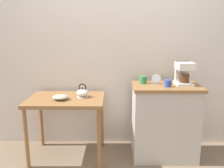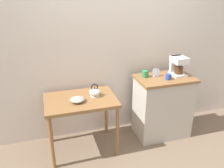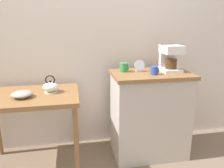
% 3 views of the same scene
% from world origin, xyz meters
% --- Properties ---
extents(ground_plane, '(8.00, 8.00, 0.00)m').
position_xyz_m(ground_plane, '(0.00, 0.00, 0.00)').
color(ground_plane, '#7A6651').
extents(back_wall, '(4.40, 0.10, 2.80)m').
position_xyz_m(back_wall, '(0.10, 0.38, 1.40)').
color(back_wall, silver).
rests_on(back_wall, ground_plane).
extents(wooden_table, '(0.87, 0.61, 0.74)m').
position_xyz_m(wooden_table, '(-0.56, -0.03, 0.64)').
color(wooden_table, olive).
rests_on(wooden_table, ground_plane).
extents(kitchen_counter, '(0.77, 0.49, 0.89)m').
position_xyz_m(kitchen_counter, '(0.60, -0.02, 0.45)').
color(kitchen_counter, '#BCB7AD').
rests_on(kitchen_counter, ground_plane).
extents(bowl_stoneware, '(0.18, 0.18, 0.06)m').
position_xyz_m(bowl_stoneware, '(-0.60, -0.10, 0.77)').
color(bowl_stoneware, '#9E998C').
rests_on(bowl_stoneware, wooden_table).
extents(teakettle, '(0.17, 0.14, 0.16)m').
position_xyz_m(teakettle, '(-0.37, 0.00, 0.79)').
color(teakettle, white).
rests_on(teakettle, wooden_table).
extents(coffee_maker, '(0.18, 0.22, 0.26)m').
position_xyz_m(coffee_maker, '(0.80, 0.02, 1.03)').
color(coffee_maker, white).
rests_on(coffee_maker, kitchen_counter).
extents(mug_tall_green, '(0.09, 0.08, 0.09)m').
position_xyz_m(mug_tall_green, '(0.34, 0.07, 0.93)').
color(mug_tall_green, '#338C4C').
rests_on(mug_tall_green, kitchen_counter).
extents(mug_blue, '(0.08, 0.07, 0.08)m').
position_xyz_m(mug_blue, '(0.59, -0.10, 0.93)').
color(mug_blue, '#2D4CAD').
rests_on(mug_blue, kitchen_counter).
extents(table_clock, '(0.10, 0.05, 0.12)m').
position_xyz_m(table_clock, '(0.49, 0.04, 0.94)').
color(table_clock, '#B2B5BA').
rests_on(table_clock, kitchen_counter).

